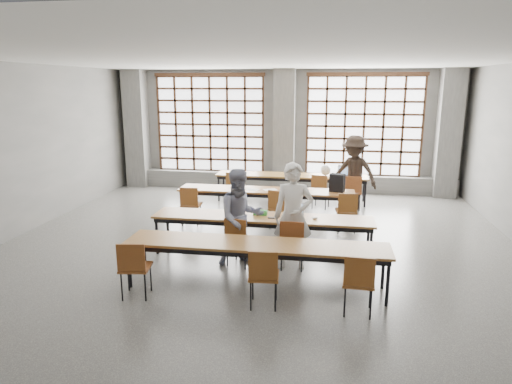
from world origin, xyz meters
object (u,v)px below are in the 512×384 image
(chair_back_mid, at_px, (320,188))
(green_box, at_px, (260,213))
(student_male, at_px, (293,216))
(laptop_back, at_px, (344,173))
(mouse, at_px, (315,218))
(chair_front_left, at_px, (238,236))
(student_female, at_px, (241,217))
(plastic_bag, at_px, (326,170))
(backpack, at_px, (337,183))
(chair_mid_left, at_px, (190,202))
(chair_front_right, at_px, (292,239))
(chair_back_left, at_px, (235,185))
(laptop_front, at_px, (294,213))
(chair_near_right, at_px, (359,278))
(chair_back_right, at_px, (353,189))
(phone, at_px, (271,218))
(chair_near_left, at_px, (134,264))
(chair_mid_right, at_px, (347,208))
(chair_mid_centre, at_px, (279,205))
(student_back, at_px, (354,173))
(desk_row_c, at_px, (262,220))
(chair_near_mid, at_px, (263,272))
(desk_row_b, at_px, (266,192))
(red_pouch, at_px, (135,264))
(desk_row_a, at_px, (291,177))
(desk_row_d, at_px, (256,247))

(chair_back_mid, bearing_deg, green_box, -107.03)
(student_male, relative_size, laptop_back, 4.21)
(mouse, bearing_deg, chair_front_left, -154.46)
(student_female, relative_size, plastic_bag, 5.88)
(student_male, xyz_separation_m, backpack, (0.76, 2.71, 0.02))
(chair_mid_left, bearing_deg, chair_front_right, -41.60)
(student_male, xyz_separation_m, green_box, (-0.65, 0.58, -0.13))
(chair_back_left, height_order, laptop_front, laptop_front)
(chair_near_right, relative_size, student_female, 0.52)
(student_female, height_order, green_box, student_female)
(chair_back_left, relative_size, chair_back_right, 1.00)
(chair_front_left, bearing_deg, mouse, 25.54)
(phone, relative_size, plastic_bag, 0.45)
(backpack, bearing_deg, chair_near_left, -108.59)
(plastic_bag, bearing_deg, student_female, -106.83)
(student_male, bearing_deg, chair_mid_left, 135.82)
(laptop_front, bearing_deg, chair_back_left, 118.48)
(chair_front_left, relative_size, plastic_bag, 3.08)
(chair_mid_right, bearing_deg, chair_mid_centre, 179.89)
(chair_mid_left, distance_m, chair_near_right, 4.99)
(chair_mid_left, bearing_deg, student_back, 28.75)
(chair_back_left, relative_size, chair_mid_left, 1.00)
(chair_back_left, bearing_deg, student_female, -76.67)
(desk_row_c, distance_m, chair_near_mid, 2.10)
(desk_row_c, xyz_separation_m, laptop_back, (1.55, 4.13, 0.13))
(chair_mid_left, distance_m, plastic_bag, 3.88)
(chair_mid_centre, distance_m, chair_near_left, 3.99)
(chair_back_mid, distance_m, chair_front_left, 4.22)
(desk_row_b, height_order, student_male, student_male)
(chair_front_left, height_order, chair_near_right, same)
(desk_row_b, bearing_deg, chair_back_right, 31.27)
(chair_mid_left, relative_size, plastic_bag, 3.08)
(chair_mid_right, bearing_deg, desk_row_c, -135.55)
(chair_mid_centre, xyz_separation_m, green_box, (-0.19, -1.46, 0.24))
(chair_front_right, xyz_separation_m, chair_near_mid, (-0.28, -1.44, 0.00))
(chair_front_left, xyz_separation_m, red_pouch, (-1.26, -1.36, -0.04))
(student_female, relative_size, laptop_front, 4.20)
(desk_row_c, xyz_separation_m, green_box, (-0.05, 0.08, 0.11))
(chair_mid_left, bearing_deg, chair_mid_right, 0.00)
(desk_row_a, bearing_deg, chair_mid_centre, -91.11)
(student_back, bearing_deg, chair_mid_right, -71.45)
(chair_front_right, bearing_deg, phone, 128.46)
(desk_row_a, bearing_deg, mouse, -79.25)
(chair_mid_right, relative_size, student_male, 0.49)
(phone, bearing_deg, chair_near_mid, -85.82)
(laptop_back, bearing_deg, desk_row_a, -175.50)
(desk_row_d, height_order, laptop_back, laptop_back)
(chair_near_left, distance_m, laptop_back, 6.94)
(chair_near_right, bearing_deg, student_male, 122.87)
(chair_near_mid, relative_size, laptop_back, 2.05)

